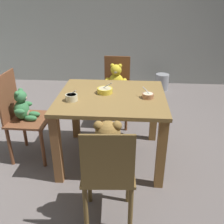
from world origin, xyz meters
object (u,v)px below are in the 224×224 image
Objects in this scene: teddy_chair_near_left at (23,112)px; metal_pail at (162,82)px; teddy_chair_near_front at (108,159)px; dining_table at (112,108)px; porridge_bowl_terracotta_near_right at (148,95)px; teddy_chair_far_center at (116,84)px; porridge_bowl_cream_near_left at (72,97)px; porridge_bowl_yellow_center at (105,90)px.

metal_pail is (1.66, 2.17, -0.38)m from teddy_chair_near_left.
dining_table is at bearing -1.34° from teddy_chair_near_front.
teddy_chair_near_left reaches higher than porridge_bowl_terracotta_near_right.
dining_table is 3.58× the size of metal_pail.
metal_pail is at bearing 79.44° from porridge_bowl_terracotta_near_right.
dining_table is 0.91m from teddy_chair_near_left.
dining_table is 0.85m from teddy_chair_far_center.
teddy_chair_near_left is 7.98× the size of porridge_bowl_cream_near_left.
teddy_chair_near_front is 7.69× the size of porridge_bowl_cream_near_left.
metal_pail is (1.11, 2.31, -0.61)m from porridge_bowl_cream_near_left.
porridge_bowl_cream_near_left is at bearing -12.83° from teddy_chair_near_left.
teddy_chair_far_center is 1.68m from teddy_chair_near_front.
dining_table is 6.83× the size of porridge_bowl_yellow_center.
porridge_bowl_yellow_center reaches higher than porridge_bowl_terracotta_near_right.
teddy_chair_far_center is (-0.01, 0.85, -0.05)m from dining_table.
teddy_chair_near_front is (0.04, -0.83, -0.01)m from dining_table.
dining_table is 0.19m from porridge_bowl_yellow_center.
porridge_bowl_yellow_center reaches higher than dining_table.
porridge_bowl_terracotta_near_right is at bearing -25.14° from teddy_chair_near_front.
teddy_chair_far_center is at bearing 45.01° from teddy_chair_near_left.
teddy_chair_near_front is 3.10m from metal_pail.
teddy_chair_far_center is 0.98× the size of teddy_chair_near_front.
teddy_chair_far_center reaches higher than porridge_bowl_cream_near_left.
metal_pail is (0.72, 2.98, -0.44)m from teddy_chair_near_front.
dining_table is 1.17× the size of teddy_chair_near_front.
teddy_chair_near_front is (0.04, -1.68, 0.04)m from teddy_chair_far_center.
teddy_chair_near_left is 2.76m from metal_pail.
porridge_bowl_terracotta_near_right is (0.35, -0.89, 0.21)m from teddy_chair_far_center.
metal_pail is (0.41, 2.19, -0.60)m from porridge_bowl_terracotta_near_right.
porridge_bowl_yellow_center is (-0.06, -0.79, 0.21)m from teddy_chair_far_center.
porridge_bowl_terracotta_near_right is at bearing -13.03° from porridge_bowl_yellow_center.
teddy_chair_near_left is 0.87m from porridge_bowl_yellow_center.
teddy_chair_far_center is 1.09m from porridge_bowl_cream_near_left.
teddy_chair_near_front is at bearing -59.72° from porridge_bowl_cream_near_left.
porridge_bowl_cream_near_left is 1.04× the size of porridge_bowl_terracotta_near_right.
teddy_chair_near_front reaches higher than teddy_chair_far_center.
teddy_chair_near_left is at bearing 45.38° from teddy_chair_near_front.
teddy_chair_near_front reaches higher than porridge_bowl_cream_near_left.
teddy_chair_near_front is at bearing -87.43° from dining_table.
teddy_chair_far_center is at bearing 85.36° from porridge_bowl_yellow_center.
metal_pail is (0.76, 1.30, -0.40)m from teddy_chair_far_center.
teddy_chair_near_left reaches higher than teddy_chair_far_center.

